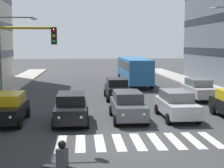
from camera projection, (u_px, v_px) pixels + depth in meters
The scene contains 11 objects.
ground_plane at pixel (138, 142), 15.80m from camera, with size 180.00×180.00×0.00m, color #38383A.
crosswalk_markings at pixel (138, 142), 15.80m from camera, with size 7.65×2.80×0.01m.
car_1 at pixel (176, 104), 20.64m from camera, with size 2.02×4.44×1.72m.
car_2 at pixel (128, 105), 20.25m from camera, with size 2.02×4.44×1.72m.
car_3 at pixel (71, 108), 19.54m from camera, with size 2.02×4.44×1.72m.
car_4 at pixel (8, 108), 19.50m from camera, with size 2.02×4.44×1.72m.
car_row2_0 at pixel (117, 88), 28.00m from camera, with size 2.02×4.44×1.72m.
car_row2_1 at pixel (199, 89), 27.71m from camera, with size 2.02×4.44×1.72m.
bus_behind_traffic at pixel (134, 69), 37.44m from camera, with size 2.78×10.50×3.00m.
motorcycle_with_rider at pixel (60, 168), 10.66m from camera, with size 1.62×0.71×1.57m.
street_lamp_right at pixel (7, 47), 27.98m from camera, with size 3.26×0.28×6.80m.
Camera 1 is at (2.59, 15.19, 4.59)m, focal length 53.60 mm.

